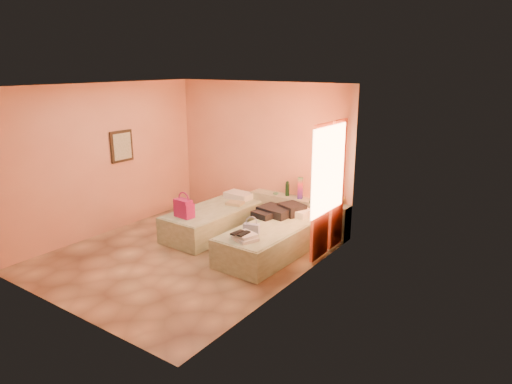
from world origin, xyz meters
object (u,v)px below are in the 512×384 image
Objects in this scene: blue_handbag at (252,229)px; green_book at (314,202)px; headboard_ledge at (298,214)px; bed_left at (214,221)px; water_bottle at (287,189)px; towel_stack at (245,237)px; flower_vase at (340,199)px; magenta_handbag at (184,208)px; bed_right at (270,241)px.

green_book is at bearing 63.88° from blue_handbag.
headboard_ledge is at bearing 157.52° from green_book.
water_bottle is (0.97, 1.07, 0.54)m from bed_left.
towel_stack is at bearing -92.07° from blue_handbag.
green_book is at bearing 32.53° from bed_left.
flower_vase reaches higher than headboard_ledge.
bed_left is 1.56m from blue_handbag.
water_bottle reaches higher than magenta_handbag.
blue_handbag is at bearing 105.29° from towel_stack.
flower_vase reaches higher than bed_right.
bed_left is at bearing 87.74° from magenta_handbag.
water_bottle is 1.63× the size of green_book.
water_bottle is at bearing 111.30° from bed_right.
flower_vase is (0.46, 0.10, 0.10)m from green_book.
magenta_handbag is (-1.33, -1.74, 0.34)m from headboard_ledge.
water_bottle reaches higher than headboard_ledge.
bed_left is 2.39m from flower_vase.
flower_vase is 2.80m from magenta_handbag.
towel_stack is (0.47, -2.02, -0.24)m from water_bottle.
headboard_ledge is 0.95m from flower_vase.
blue_handbag reaches higher than bed_right.
flower_vase is 1.90m from blue_handbag.
headboard_ledge is 1.33m from bed_right.
bed_left is at bearing -152.66° from flower_vase.
bed_right is 5.71× the size of towel_stack.
headboard_ledge is at bearing 76.73° from blue_handbag.
green_book reaches higher than bed_right.
magenta_handbag is at bearing -121.28° from water_bottle.
water_bottle is 2.06m from magenta_handbag.
green_book is at bearing -167.67° from flower_vase.
blue_handbag is 0.74× the size of towel_stack.
bed_left is 1.93m from green_book.
magenta_handbag reaches higher than headboard_ledge.
flower_vase is at bearing 66.20° from bed_right.
magenta_handbag is 1.36× the size of blue_handbag.
bed_left is at bearing -132.30° from water_bottle.
bed_left is 11.75× the size of green_book.
towel_stack is at bearing -106.30° from green_book.
bed_right is 8.61× the size of flower_vase.
green_book is 2.38m from magenta_handbag.
bed_right is at bearing -108.73° from green_book.
bed_left is (-1.24, -1.05, -0.08)m from headboard_ledge.
magenta_handbag is (-2.17, -1.76, -0.10)m from flower_vase.
bed_right is 7.77× the size of blue_handbag.
green_book reaches higher than headboard_ledge.
bed_right is at bearing -115.27° from flower_vase.
bed_right is 0.76m from towel_stack.
flower_vase reaches higher than green_book.
blue_handbag is at bearing -100.26° from bed_right.
magenta_handbag is (-1.54, -0.43, 0.41)m from bed_right.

